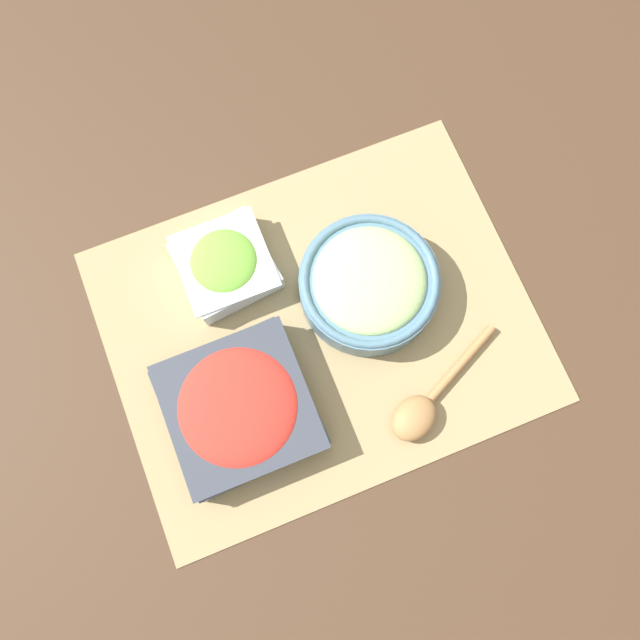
# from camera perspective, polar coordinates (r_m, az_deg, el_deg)

# --- Properties ---
(ground_plane) EXTENTS (3.00, 3.00, 0.00)m
(ground_plane) POSITION_cam_1_polar(r_m,az_deg,el_deg) (0.85, 0.00, -0.53)
(ground_plane) COLOR #422D1E
(placemat) EXTENTS (0.56, 0.44, 0.00)m
(placemat) POSITION_cam_1_polar(r_m,az_deg,el_deg) (0.84, 0.00, -0.50)
(placemat) COLOR #937F56
(placemat) RESTS_ON ground_plane
(cucumber_bowl) EXTENTS (0.19, 0.19, 0.07)m
(cucumber_bowl) POSITION_cam_1_polar(r_m,az_deg,el_deg) (0.82, 4.49, 3.37)
(cucumber_bowl) COLOR slate
(cucumber_bowl) RESTS_ON placemat
(tomato_bowl) EXTENTS (0.18, 0.18, 0.06)m
(tomato_bowl) POSITION_cam_1_polar(r_m,az_deg,el_deg) (0.80, -7.40, -7.96)
(tomato_bowl) COLOR #333842
(tomato_bowl) RESTS_ON placemat
(lettuce_bowl) EXTENTS (0.13, 0.13, 0.05)m
(lettuce_bowl) POSITION_cam_1_polar(r_m,az_deg,el_deg) (0.85, -8.66, 5.06)
(lettuce_bowl) COLOR white
(lettuce_bowl) RESTS_ON placemat
(wooden_spoon) EXTENTS (0.19, 0.11, 0.03)m
(wooden_spoon) POSITION_cam_1_polar(r_m,az_deg,el_deg) (0.82, 9.34, -7.99)
(wooden_spoon) COLOR #9E7042
(wooden_spoon) RESTS_ON placemat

